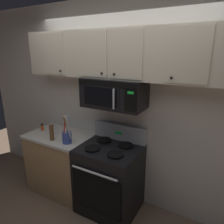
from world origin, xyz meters
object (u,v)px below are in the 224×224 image
object	(u,v)px
stove_range	(110,177)
salt_shaker	(57,131)
over_range_microwave	(114,93)
utensil_crock_blue	(67,136)
spice_jar	(42,127)
pepper_mill	(52,133)

from	to	relation	value
stove_range	salt_shaker	world-z (taller)	stove_range
over_range_microwave	utensil_crock_blue	bearing A→B (deg)	-154.00
utensil_crock_blue	salt_shaker	size ratio (longest dim) A/B	3.33
utensil_crock_blue	spice_jar	world-z (taller)	utensil_crock_blue
utensil_crock_blue	spice_jar	bearing A→B (deg)	166.34
salt_shaker	spice_jar	size ratio (longest dim) A/B	1.08
salt_shaker	pepper_mill	size ratio (longest dim) A/B	0.54
utensil_crock_blue	salt_shaker	bearing A→B (deg)	156.13
stove_range	pepper_mill	distance (m)	0.98
utensil_crock_blue	salt_shaker	xyz separation A→B (m)	(-0.32, 0.14, -0.04)
pepper_mill	stove_range	bearing A→B (deg)	13.03
stove_range	spice_jar	bearing A→B (deg)	-179.92
utensil_crock_blue	pepper_mill	distance (m)	0.24
spice_jar	over_range_microwave	bearing A→B (deg)	5.73
utensil_crock_blue	stove_range	bearing A→B (deg)	15.47
over_range_microwave	pepper_mill	distance (m)	1.02
pepper_mill	spice_jar	bearing A→B (deg)	154.60
stove_range	utensil_crock_blue	distance (m)	0.78
over_range_microwave	pepper_mill	world-z (taller)	over_range_microwave
utensil_crock_blue	pepper_mill	bearing A→B (deg)	-172.76
stove_range	salt_shaker	distance (m)	1.00
pepper_mill	over_range_microwave	bearing A→B (deg)	20.73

